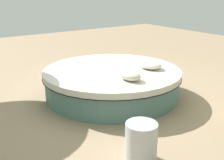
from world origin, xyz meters
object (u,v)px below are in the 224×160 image
at_px(round_bed, 112,82).
at_px(throw_pillow_1, 150,65).
at_px(throw_pillow_0, 130,75).
at_px(side_table, 141,142).

height_order(round_bed, throw_pillow_1, throw_pillow_1).
bearing_deg(throw_pillow_0, side_table, -33.33).
relative_size(round_bed, side_table, 5.25).
distance_m(throw_pillow_0, throw_pillow_1, 0.84).
relative_size(round_bed, throw_pillow_1, 5.27).
height_order(round_bed, side_table, round_bed).
bearing_deg(throw_pillow_1, side_table, -44.52).
bearing_deg(side_table, round_bed, 153.80).
xyz_separation_m(round_bed, throw_pillow_1, (0.36, 0.64, 0.34)).
height_order(throw_pillow_0, throw_pillow_1, throw_pillow_0).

